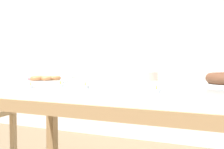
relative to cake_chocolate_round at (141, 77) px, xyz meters
name	(u,v)px	position (x,y,z in m)	size (l,w,h in m)	color
wall_back	(178,18)	(-0.06, 1.28, 0.53)	(8.00, 0.10, 2.60)	white
dining_table	(116,98)	(-0.06, -0.28, -0.11)	(1.75, 1.09, 0.74)	silver
cake_chocolate_round	(141,77)	(0.00, 0.00, 0.00)	(0.29, 0.29, 0.07)	white
pastry_platter	(45,79)	(-0.58, -0.26, -0.02)	(0.31, 0.31, 0.04)	white
plate_stack	(61,75)	(-0.71, 0.11, -0.01)	(0.21, 0.21, 0.05)	white
tealight_left_edge	(30,86)	(-0.41, -0.62, -0.02)	(0.04, 0.04, 0.04)	silver
tealight_right_edge	(85,86)	(-0.12, -0.53, -0.02)	(0.04, 0.04, 0.04)	silver
tealight_near_cakes	(156,90)	(0.27, -0.56, -0.02)	(0.04, 0.04, 0.04)	silver
tealight_near_front	(60,85)	(-0.29, -0.51, -0.02)	(0.04, 0.04, 0.04)	silver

